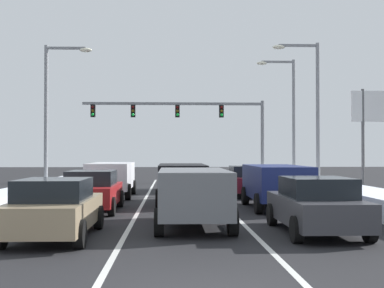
# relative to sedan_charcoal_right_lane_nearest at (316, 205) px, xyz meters

# --- Properties ---
(ground_plane) EXTENTS (120.00, 120.00, 0.00)m
(ground_plane) POSITION_rel_sedan_charcoal_right_lane_nearest_xyz_m (-3.40, 6.91, -0.76)
(ground_plane) COLOR black
(lane_stripe_between_right_lane_and_center_lane) EXTENTS (0.14, 36.34, 0.01)m
(lane_stripe_between_right_lane_and_center_lane) POSITION_rel_sedan_charcoal_right_lane_nearest_xyz_m (-1.70, 10.21, -0.76)
(lane_stripe_between_right_lane_and_center_lane) COLOR silver
(lane_stripe_between_right_lane_and_center_lane) RESTS_ON ground
(lane_stripe_between_center_lane_and_left_lane) EXTENTS (0.14, 36.34, 0.01)m
(lane_stripe_between_center_lane_and_left_lane) POSITION_rel_sedan_charcoal_right_lane_nearest_xyz_m (-5.10, 10.21, -0.76)
(lane_stripe_between_center_lane_and_left_lane) COLOR silver
(lane_stripe_between_center_lane_and_left_lane) RESTS_ON ground
(snow_bank_right_shoulder) EXTENTS (2.14, 36.34, 0.73)m
(snow_bank_right_shoulder) POSITION_rel_sedan_charcoal_right_lane_nearest_xyz_m (3.60, 10.21, -0.40)
(snow_bank_right_shoulder) COLOR silver
(snow_bank_right_shoulder) RESTS_ON ground
(snow_bank_left_shoulder) EXTENTS (1.45, 36.34, 0.63)m
(snow_bank_left_shoulder) POSITION_rel_sedan_charcoal_right_lane_nearest_xyz_m (-10.40, 10.21, -0.45)
(snow_bank_left_shoulder) COLOR silver
(snow_bank_left_shoulder) RESTS_ON ground
(sedan_charcoal_right_lane_nearest) EXTENTS (2.00, 4.50, 1.51)m
(sedan_charcoal_right_lane_nearest) POSITION_rel_sedan_charcoal_right_lane_nearest_xyz_m (0.00, 0.00, 0.00)
(sedan_charcoal_right_lane_nearest) COLOR #38383D
(sedan_charcoal_right_lane_nearest) RESTS_ON ground
(suv_navy_right_lane_second) EXTENTS (2.16, 4.90, 1.67)m
(suv_navy_right_lane_second) POSITION_rel_sedan_charcoal_right_lane_nearest_xyz_m (0.16, 6.25, 0.25)
(suv_navy_right_lane_second) COLOR navy
(suv_navy_right_lane_second) RESTS_ON ground
(sedan_maroon_right_lane_third) EXTENTS (2.00, 4.50, 1.51)m
(sedan_maroon_right_lane_third) POSITION_rel_sedan_charcoal_right_lane_nearest_xyz_m (-0.06, 12.46, 0.00)
(sedan_maroon_right_lane_third) COLOR maroon
(sedan_maroon_right_lane_third) RESTS_ON ground
(suv_gray_center_lane_nearest) EXTENTS (2.16, 4.90, 1.67)m
(suv_gray_center_lane_nearest) POSITION_rel_sedan_charcoal_right_lane_nearest_xyz_m (-3.25, 1.31, 0.25)
(suv_gray_center_lane_nearest) COLOR slate
(suv_gray_center_lane_nearest) RESTS_ON ground
(suv_black_center_lane_second) EXTENTS (2.16, 4.90, 1.67)m
(suv_black_center_lane_second) POSITION_rel_sedan_charcoal_right_lane_nearest_xyz_m (-3.42, 8.53, 0.25)
(suv_black_center_lane_second) COLOR black
(suv_black_center_lane_second) RESTS_ON ground
(sedan_silver_center_lane_third) EXTENTS (2.00, 4.50, 1.51)m
(sedan_silver_center_lane_third) POSITION_rel_sedan_charcoal_right_lane_nearest_xyz_m (-3.51, 15.68, 0.00)
(sedan_silver_center_lane_third) COLOR #B7BABF
(sedan_silver_center_lane_third) RESTS_ON ground
(sedan_tan_left_lane_nearest) EXTENTS (2.00, 4.50, 1.51)m
(sedan_tan_left_lane_nearest) POSITION_rel_sedan_charcoal_right_lane_nearest_xyz_m (-6.84, -0.53, 0.00)
(sedan_tan_left_lane_nearest) COLOR #937F60
(sedan_tan_left_lane_nearest) RESTS_ON ground
(sedan_red_left_lane_second) EXTENTS (2.00, 4.50, 1.51)m
(sedan_red_left_lane_second) POSITION_rel_sedan_charcoal_right_lane_nearest_xyz_m (-6.81, 5.62, 0.00)
(sedan_red_left_lane_second) COLOR maroon
(sedan_red_left_lane_second) RESTS_ON ground
(suv_white_left_lane_third) EXTENTS (2.16, 4.90, 1.67)m
(suv_white_left_lane_third) POSITION_rel_sedan_charcoal_right_lane_nearest_xyz_m (-6.82, 12.03, 0.25)
(suv_white_left_lane_third) COLOR silver
(suv_white_left_lane_third) RESTS_ON ground
(traffic_light_gantry) EXTENTS (14.00, 0.47, 6.20)m
(traffic_light_gantry) POSITION_rel_sedan_charcoal_right_lane_nearest_xyz_m (-2.09, 26.71, 4.12)
(traffic_light_gantry) COLOR slate
(traffic_light_gantry) RESTS_ON ground
(street_lamp_right_mid) EXTENTS (2.66, 0.36, 8.31)m
(street_lamp_right_mid) POSITION_rel_sedan_charcoal_right_lane_nearest_xyz_m (3.95, 15.17, 4.20)
(street_lamp_right_mid) COLOR gray
(street_lamp_right_mid) RESTS_ON ground
(street_lamp_right_far) EXTENTS (2.66, 0.36, 8.53)m
(street_lamp_right_far) POSITION_rel_sedan_charcoal_right_lane_nearest_xyz_m (4.14, 21.77, 4.31)
(street_lamp_right_far) COLOR gray
(street_lamp_right_far) RESTS_ON ground
(street_lamp_left_mid) EXTENTS (2.66, 0.36, 8.20)m
(street_lamp_left_mid) POSITION_rel_sedan_charcoal_right_lane_nearest_xyz_m (-10.53, 15.86, 4.14)
(street_lamp_left_mid) COLOR gray
(street_lamp_left_mid) RESTS_ON ground
(roadside_sign_right) EXTENTS (3.20, 0.16, 5.50)m
(roadside_sign_right) POSITION_rel_sedan_charcoal_right_lane_nearest_xyz_m (7.12, 13.18, 3.25)
(roadside_sign_right) COLOR #59595B
(roadside_sign_right) RESTS_ON ground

